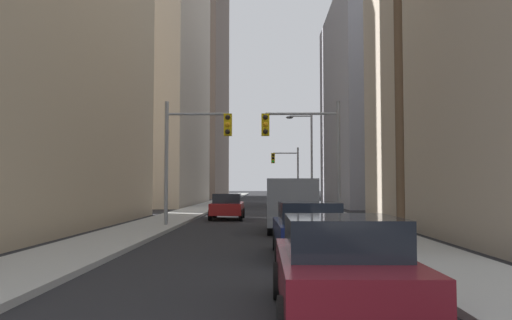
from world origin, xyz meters
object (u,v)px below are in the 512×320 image
Objects in this scene: sedan_maroon at (341,267)px; sedan_red at (227,206)px; sedan_navy at (308,229)px; traffic_signal_near_right at (305,142)px; cargo_van_grey at (292,202)px; traffic_signal_far_right at (287,167)px; traffic_signal_near_left at (195,143)px.

sedan_maroon and sedan_red have the same top height.
traffic_signal_near_right is (0.69, 9.61, 3.27)m from sedan_navy.
sedan_navy is (0.04, -7.70, -0.52)m from cargo_van_grey.
sedan_red is at bearing 124.25° from traffic_signal_near_right.
sedan_maroon and sedan_navy have the same top height.
sedan_red is 23.11m from traffic_signal_far_right.
sedan_maroon is 16.59m from traffic_signal_near_right.
traffic_signal_near_right is (5.24, 0.00, 0.03)m from traffic_signal_near_left.
sedan_navy is 11.12m from traffic_signal_near_left.
cargo_van_grey is at bearing 90.27° from sedan_navy.
cargo_van_grey reaches higher than sedan_red.
traffic_signal_far_right reaches higher than sedan_maroon.
sedan_maroon is 17.15m from traffic_signal_near_left.
cargo_van_grey is 14.34m from sedan_maroon.
sedan_maroon is 0.99× the size of sedan_navy.
sedan_navy is at bearing -91.64° from traffic_signal_far_right.
sedan_maroon is at bearing -92.81° from traffic_signal_near_right.
sedan_red is 0.70× the size of traffic_signal_far_right.
cargo_van_grey is 7.72m from sedan_navy.
traffic_signal_near_left and traffic_signal_near_right have the same top height.
sedan_navy is 10.18m from traffic_signal_near_right.
sedan_maroon is at bearing -91.53° from traffic_signal_far_right.
sedan_maroon is at bearing -90.91° from sedan_navy.
sedan_maroon is 0.70× the size of traffic_signal_near_left.
traffic_signal_far_right is at bearing 88.36° from sedan_navy.
traffic_signal_near_left reaches higher than sedan_navy.
sedan_navy is at bearing -77.66° from sedan_red.
sedan_maroon is at bearing -74.71° from traffic_signal_near_left.
traffic_signal_far_right is at bearing 78.62° from sedan_red.
traffic_signal_near_right is (0.80, 16.24, 3.27)m from sedan_maroon.
cargo_van_grey reaches higher than sedan_navy.
traffic_signal_far_right is (5.64, 28.48, -0.02)m from traffic_signal_near_left.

